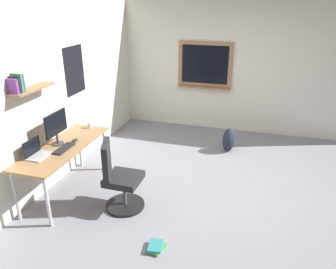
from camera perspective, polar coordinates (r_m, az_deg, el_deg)
The scene contains 12 objects.
ground_plane at distance 4.94m, azimuth 8.83°, elevation -9.31°, with size 5.20×5.20×0.00m, color gray.
wall_back at distance 5.25m, azimuth -17.88°, elevation 7.36°, with size 5.00×0.30×2.60m.
wall_right at distance 6.76m, azimuth 12.43°, elevation 11.20°, with size 0.22×5.00×2.60m.
desk at distance 4.74m, azimuth -17.75°, elevation -2.71°, with size 1.62×0.58×0.72m.
office_chair at distance 4.34m, azimuth -8.56°, elevation -7.88°, with size 0.53×0.55×0.95m.
laptop at distance 4.51m, azimuth -21.95°, elevation -2.91°, with size 0.31×0.21×0.23m.
monitor_primary at distance 4.69m, azimuth -18.92°, elevation 1.41°, with size 0.46×0.17×0.46m.
keyboard at distance 4.61m, azimuth -17.67°, elevation -2.34°, with size 0.37×0.13×0.02m, color black.
computer_mouse at distance 4.81m, azimuth -15.88°, elevation -0.92°, with size 0.10×0.06×0.03m, color #262628.
coffee_mug at distance 5.23m, azimuth -13.48°, elevation 1.59°, with size 0.08×0.08×0.09m, color silver.
backpack at distance 6.03m, azimuth 10.53°, elevation -0.92°, with size 0.32×0.22×0.43m, color #1E2333.
book_stack_on_floor at distance 3.87m, azimuth -2.13°, elevation -18.99°, with size 0.24×0.20×0.06m.
Camera 1 is at (-4.17, -0.47, 2.61)m, focal length 34.98 mm.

